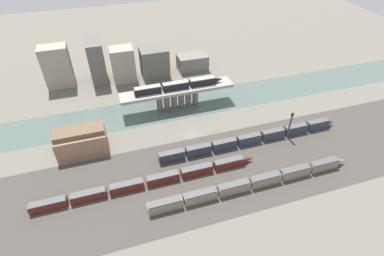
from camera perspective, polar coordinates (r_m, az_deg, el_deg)
The scene contains 15 objects.
ground_plane at distance 130.46m, azimuth -0.11°, elevation -1.17°, with size 400.00×400.00×0.00m, color #666056.
railbed_yard at distance 114.03m, azimuth 3.54°, elevation -8.55°, with size 280.00×42.00×0.01m, color #423D38.
river_water at distance 147.64m, azimuth -2.71°, elevation 4.14°, with size 320.00×21.48×0.01m, color #4C5B56.
bridge at distance 143.55m, azimuth -2.80°, elevation 6.59°, with size 54.19×8.70×10.08m.
train_on_bridge at distance 141.51m, azimuth -2.49°, elevation 8.14°, with size 43.06×3.10×3.50m.
train_yard_near at distance 110.14m, azimuth 11.54°, elevation -10.18°, with size 77.29×2.94×4.06m.
train_yard_mid at distance 109.90m, azimuth -8.12°, elevation -10.03°, with size 81.16×2.88×3.41m.
train_yard_far at distance 127.36m, azimuth 11.25°, elevation -2.03°, with size 80.49×2.88×4.16m.
warehouse_building at distance 127.58m, azimuth -20.35°, elevation -2.20°, with size 19.74×10.95×10.64m.
signal_tower at distance 131.51m, azimuth 18.12°, elevation 0.45°, with size 1.00×0.84×12.60m.
city_block_far_left at distance 174.29m, azimuth -24.30°, elevation 10.60°, with size 13.99×9.25×22.15m, color gray.
city_block_left at distance 172.47m, azimuth -17.69°, elevation 12.01°, with size 8.16×15.06×22.42m, color #605B56.
city_block_center at distance 169.65m, azimuth -13.00°, elevation 11.72°, with size 12.18×10.28×18.76m, color gray.
city_block_right at distance 171.19m, azimuth -7.17°, elevation 12.26°, with size 14.85×12.19×16.55m, color #605B56.
city_block_far_right at distance 179.33m, azimuth 0.06°, elevation 12.44°, with size 17.07×10.78×8.70m, color slate.
Camera 1 is at (-29.89, -95.68, 83.51)m, focal length 28.00 mm.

